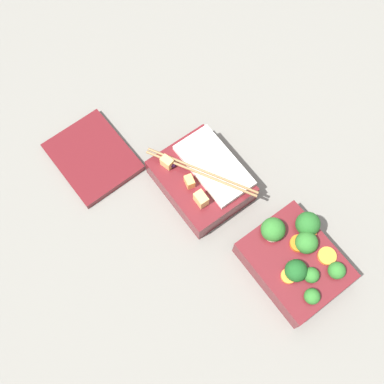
{
  "coord_description": "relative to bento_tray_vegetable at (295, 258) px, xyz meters",
  "views": [
    {
      "loc": [
        -0.15,
        0.24,
        0.81
      ],
      "look_at": [
        0.11,
        0.05,
        0.05
      ],
      "focal_mm": 42.0,
      "sensor_mm": 36.0,
      "label": 1
    }
  ],
  "objects": [
    {
      "name": "ground_plane",
      "position": [
        0.1,
        0.02,
        -0.03
      ],
      "size": [
        3.0,
        3.0,
        0.0
      ],
      "primitive_type": "plane",
      "color": "slate"
    },
    {
      "name": "bento_tray_rice",
      "position": [
        0.22,
        0.04,
        -0.0
      ],
      "size": [
        0.2,
        0.14,
        0.07
      ],
      "color": "maroon",
      "rests_on": "ground_plane"
    },
    {
      "name": "bento_lid",
      "position": [
        0.4,
        0.18,
        -0.03
      ],
      "size": [
        0.17,
        0.14,
        0.01
      ],
      "primitive_type": "cube",
      "rotation": [
        0.0,
        0.0,
        0.04
      ],
      "color": "maroon",
      "rests_on": "ground_plane"
    },
    {
      "name": "bento_tray_vegetable",
      "position": [
        0.0,
        0.0,
        0.0
      ],
      "size": [
        0.17,
        0.15,
        0.08
      ],
      "color": "maroon",
      "rests_on": "ground_plane"
    }
  ]
}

